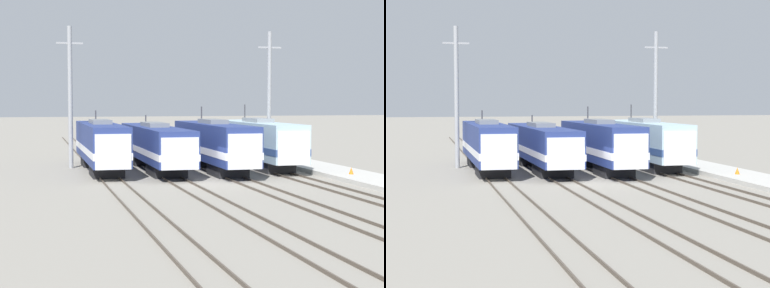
# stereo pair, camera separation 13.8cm
# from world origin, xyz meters

# --- Properties ---
(ground_plane) EXTENTS (400.00, 400.00, 0.00)m
(ground_plane) POSITION_xyz_m (0.00, 0.00, 0.00)
(ground_plane) COLOR gray
(rail_pair_far_left) EXTENTS (1.51, 120.00, 0.15)m
(rail_pair_far_left) POSITION_xyz_m (-6.90, 0.00, 0.07)
(rail_pair_far_left) COLOR #4C4238
(rail_pair_far_left) RESTS_ON ground_plane
(rail_pair_center_left) EXTENTS (1.51, 120.00, 0.15)m
(rail_pair_center_left) POSITION_xyz_m (-2.30, 0.00, 0.07)
(rail_pair_center_left) COLOR #4C4238
(rail_pair_center_left) RESTS_ON ground_plane
(rail_pair_center_right) EXTENTS (1.51, 120.00, 0.15)m
(rail_pair_center_right) POSITION_xyz_m (2.30, 0.00, 0.07)
(rail_pair_center_right) COLOR #4C4238
(rail_pair_center_right) RESTS_ON ground_plane
(rail_pair_far_right) EXTENTS (1.51, 120.00, 0.15)m
(rail_pair_far_right) POSITION_xyz_m (6.90, 0.00, 0.07)
(rail_pair_far_right) COLOR #4C4238
(rail_pair_far_right) RESTS_ON ground_plane
(locomotive_far_left) EXTENTS (2.86, 17.10, 5.02)m
(locomotive_far_left) POSITION_xyz_m (-6.90, 9.17, 2.21)
(locomotive_far_left) COLOR black
(locomotive_far_left) RESTS_ON ground_plane
(locomotive_center_left) EXTENTS (3.02, 19.28, 4.57)m
(locomotive_center_left) POSITION_xyz_m (-2.30, 9.12, 2.08)
(locomotive_center_left) COLOR black
(locomotive_center_left) RESTS_ON ground_plane
(locomotive_center_right) EXTENTS (2.85, 16.81, 5.37)m
(locomotive_center_right) POSITION_xyz_m (2.30, 6.93, 2.22)
(locomotive_center_right) COLOR black
(locomotive_center_right) RESTS_ON ground_plane
(locomotive_far_right) EXTENTS (2.92, 16.15, 5.54)m
(locomotive_far_right) POSITION_xyz_m (6.90, 8.67, 2.23)
(locomotive_far_right) COLOR #232326
(locomotive_far_right) RESTS_ON ground_plane
(catenary_tower_left) EXTENTS (2.29, 0.39, 12.32)m
(catenary_tower_left) POSITION_xyz_m (-9.18, 12.40, 6.30)
(catenary_tower_left) COLOR gray
(catenary_tower_left) RESTS_ON ground_plane
(catenary_tower_right) EXTENTS (2.29, 0.39, 12.32)m
(catenary_tower_right) POSITION_xyz_m (9.20, 12.40, 6.30)
(catenary_tower_right) COLOR gray
(catenary_tower_right) RESTS_ON ground_plane
(platform) EXTENTS (4.00, 120.00, 0.35)m
(platform) POSITION_xyz_m (11.16, 0.00, 0.18)
(platform) COLOR #B7B5AD
(platform) RESTS_ON ground_plane
(traffic_cone) EXTENTS (0.37, 0.37, 0.52)m
(traffic_cone) POSITION_xyz_m (10.78, -0.69, 0.61)
(traffic_cone) COLOR orange
(traffic_cone) RESTS_ON platform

